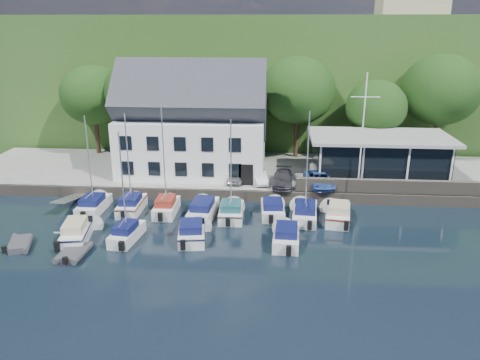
{
  "coord_description": "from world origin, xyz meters",
  "views": [
    {
      "loc": [
        0.97,
        -28.03,
        15.25
      ],
      "look_at": [
        -1.79,
        9.0,
        2.68
      ],
      "focal_mm": 35.0,
      "sensor_mm": 36.0,
      "label": 1
    }
  ],
  "objects_px": {
    "boat_r1_0": "(89,164)",
    "boat_r1_7": "(338,212)",
    "car_blue": "(320,179)",
    "boat_r1_3": "(203,208)",
    "boat_r2_1": "(123,185)",
    "boat_r2_3": "(286,234)",
    "dinghy_1": "(73,252)",
    "dinghy_0": "(20,243)",
    "boat_r1_4": "(231,166)",
    "club_pavilion": "(378,156)",
    "boat_r2_2": "(192,231)",
    "boat_r2_0": "(77,230)",
    "car_silver": "(235,175)",
    "car_white": "(260,177)",
    "flagpole": "(362,132)",
    "boat_r1_5": "(273,207)",
    "boat_r1_1": "(128,159)",
    "boat_r1_6": "(307,167)",
    "boat_r1_2": "(164,161)",
    "car_dgrey": "(283,179)"
  },
  "relations": [
    {
      "from": "car_dgrey",
      "to": "boat_r1_0",
      "type": "height_order",
      "value": "boat_r1_0"
    },
    {
      "from": "car_blue",
      "to": "boat_r2_0",
      "type": "relative_size",
      "value": 0.64
    },
    {
      "from": "boat_r1_7",
      "to": "dinghy_0",
      "type": "distance_m",
      "value": 24.07
    },
    {
      "from": "boat_r1_1",
      "to": "boat_r1_4",
      "type": "height_order",
      "value": "boat_r1_1"
    },
    {
      "from": "car_silver",
      "to": "dinghy_0",
      "type": "distance_m",
      "value": 19.21
    },
    {
      "from": "boat_r1_6",
      "to": "boat_r2_3",
      "type": "height_order",
      "value": "boat_r1_6"
    },
    {
      "from": "boat_r2_3",
      "to": "boat_r2_0",
      "type": "bearing_deg",
      "value": -174.92
    },
    {
      "from": "car_blue",
      "to": "boat_r2_1",
      "type": "relative_size",
      "value": 0.47
    },
    {
      "from": "boat_r1_7",
      "to": "boat_r1_0",
      "type": "bearing_deg",
      "value": -173.21
    },
    {
      "from": "car_white",
      "to": "boat_r1_5",
      "type": "distance_m",
      "value": 5.57
    },
    {
      "from": "boat_r1_3",
      "to": "boat_r2_3",
      "type": "bearing_deg",
      "value": -28.33
    },
    {
      "from": "boat_r1_0",
      "to": "boat_r1_4",
      "type": "xyz_separation_m",
      "value": [
        11.82,
        -0.75,
        0.34
      ]
    },
    {
      "from": "boat_r2_3",
      "to": "dinghy_0",
      "type": "relative_size",
      "value": 2.14
    },
    {
      "from": "boat_r1_6",
      "to": "dinghy_0",
      "type": "height_order",
      "value": "boat_r1_6"
    },
    {
      "from": "boat_r1_4",
      "to": "dinghy_0",
      "type": "distance_m",
      "value": 16.4
    },
    {
      "from": "boat_r2_3",
      "to": "dinghy_1",
      "type": "bearing_deg",
      "value": -164.71
    },
    {
      "from": "boat_r1_3",
      "to": "boat_r2_3",
      "type": "height_order",
      "value": "boat_r1_3"
    },
    {
      "from": "boat_r1_3",
      "to": "boat_r1_7",
      "type": "relative_size",
      "value": 1.15
    },
    {
      "from": "flagpole",
      "to": "boat_r2_1",
      "type": "distance_m",
      "value": 20.92
    },
    {
      "from": "car_white",
      "to": "boat_r1_7",
      "type": "relative_size",
      "value": 0.56
    },
    {
      "from": "boat_r1_7",
      "to": "boat_r2_3",
      "type": "bearing_deg",
      "value": -125.73
    },
    {
      "from": "boat_r1_3",
      "to": "boat_r2_3",
      "type": "relative_size",
      "value": 1.14
    },
    {
      "from": "boat_r1_0",
      "to": "boat_r2_0",
      "type": "xyz_separation_m",
      "value": [
        0.88,
        -5.59,
        -3.31
      ]
    },
    {
      "from": "dinghy_0",
      "to": "boat_r1_4",
      "type": "bearing_deg",
      "value": 4.28
    },
    {
      "from": "boat_r1_7",
      "to": "boat_r1_1",
      "type": "bearing_deg",
      "value": -173.62
    },
    {
      "from": "car_blue",
      "to": "boat_r1_3",
      "type": "height_order",
      "value": "car_blue"
    },
    {
      "from": "car_blue",
      "to": "dinghy_1",
      "type": "relative_size",
      "value": 1.37
    },
    {
      "from": "boat_r2_3",
      "to": "dinghy_0",
      "type": "height_order",
      "value": "boat_r2_3"
    },
    {
      "from": "boat_r2_2",
      "to": "car_silver",
      "type": "bearing_deg",
      "value": 69.67
    },
    {
      "from": "car_dgrey",
      "to": "flagpole",
      "type": "xyz_separation_m",
      "value": [
        6.76,
        -0.22,
        4.5
      ]
    },
    {
      "from": "car_blue",
      "to": "boat_r1_5",
      "type": "xyz_separation_m",
      "value": [
        -4.2,
        -4.74,
        -0.99
      ]
    },
    {
      "from": "dinghy_0",
      "to": "boat_r1_6",
      "type": "bearing_deg",
      "value": -1.48
    },
    {
      "from": "car_dgrey",
      "to": "dinghy_0",
      "type": "xyz_separation_m",
      "value": [
        -18.81,
        -11.9,
        -1.31
      ]
    },
    {
      "from": "boat_r1_0",
      "to": "boat_r2_2",
      "type": "distance_m",
      "value": 11.09
    },
    {
      "from": "boat_r1_0",
      "to": "boat_r1_1",
      "type": "distance_m",
      "value": 3.33
    },
    {
      "from": "club_pavilion",
      "to": "boat_r2_1",
      "type": "xyz_separation_m",
      "value": [
        -20.64,
        -13.49,
        1.28
      ]
    },
    {
      "from": "club_pavilion",
      "to": "boat_r2_3",
      "type": "xyz_separation_m",
      "value": [
        -8.97,
        -13.1,
        -2.33
      ]
    },
    {
      "from": "boat_r1_2",
      "to": "boat_r1_3",
      "type": "distance_m",
      "value": 4.95
    },
    {
      "from": "boat_r2_0",
      "to": "boat_r1_4",
      "type": "bearing_deg",
      "value": 13.88
    },
    {
      "from": "boat_r2_0",
      "to": "car_silver",
      "type": "bearing_deg",
      "value": 36.07
    },
    {
      "from": "boat_r1_5",
      "to": "dinghy_0",
      "type": "height_order",
      "value": "boat_r1_5"
    },
    {
      "from": "boat_r2_1",
      "to": "boat_r2_3",
      "type": "xyz_separation_m",
      "value": [
        11.67,
        0.39,
        -3.61
      ]
    },
    {
      "from": "boat_r1_0",
      "to": "boat_r1_7",
      "type": "bearing_deg",
      "value": -1.57
    },
    {
      "from": "boat_r1_1",
      "to": "boat_r1_0",
      "type": "bearing_deg",
      "value": 179.76
    },
    {
      "from": "boat_r1_0",
      "to": "dinghy_1",
      "type": "distance_m",
      "value": 9.17
    },
    {
      "from": "flagpole",
      "to": "boat_r1_6",
      "type": "height_order",
      "value": "flagpole"
    },
    {
      "from": "club_pavilion",
      "to": "boat_r1_2",
      "type": "relative_size",
      "value": 1.45
    },
    {
      "from": "car_silver",
      "to": "boat_r1_5",
      "type": "relative_size",
      "value": 0.65
    },
    {
      "from": "boat_r2_0",
      "to": "boat_r2_3",
      "type": "xyz_separation_m",
      "value": [
        15.35,
        0.58,
        -0.07
      ]
    },
    {
      "from": "car_blue",
      "to": "boat_r1_4",
      "type": "relative_size",
      "value": 0.46
    }
  ]
}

